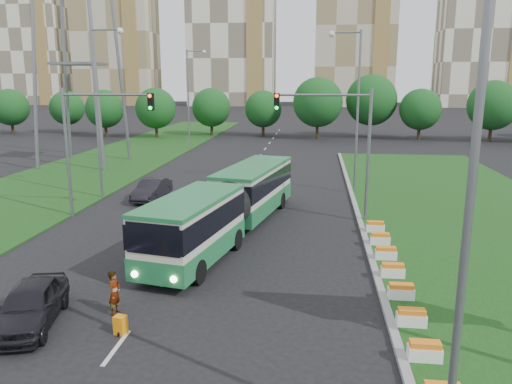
# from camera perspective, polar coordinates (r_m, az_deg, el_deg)

# --- Properties ---
(ground) EXTENTS (360.00, 360.00, 0.00)m
(ground) POSITION_cam_1_polar(r_m,az_deg,el_deg) (21.96, -2.22, -10.00)
(ground) COLOR black
(ground) RESTS_ON ground
(grass_median) EXTENTS (14.00, 60.00, 0.15)m
(grass_median) POSITION_cam_1_polar(r_m,az_deg,el_deg) (30.82, 25.06, -4.34)
(grass_median) COLOR #154112
(grass_median) RESTS_ON ground
(median_kerb) EXTENTS (0.30, 60.00, 0.18)m
(median_kerb) POSITION_cam_1_polar(r_m,az_deg,el_deg) (29.37, 12.05, -4.17)
(median_kerb) COLOR gray
(median_kerb) RESTS_ON ground
(left_verge) EXTENTS (12.00, 110.00, 0.10)m
(left_verge) POSITION_cam_1_polar(r_m,az_deg,el_deg) (50.47, -18.21, 2.46)
(left_verge) COLOR #154112
(left_verge) RESTS_ON ground
(lane_markings) EXTENTS (0.20, 100.00, 0.01)m
(lane_markings) POSITION_cam_1_polar(r_m,az_deg,el_deg) (41.36, -2.01, 0.88)
(lane_markings) COLOR beige
(lane_markings) RESTS_ON ground
(flower_planters) EXTENTS (1.10, 15.90, 0.60)m
(flower_planters) POSITION_cam_1_polar(r_m,az_deg,el_deg) (21.55, 15.78, -9.65)
(flower_planters) COLOR white
(flower_planters) RESTS_ON grass_median
(traffic_mast_median) EXTENTS (5.76, 0.32, 8.00)m
(traffic_mast_median) POSITION_cam_1_polar(r_m,az_deg,el_deg) (30.20, 9.77, 6.59)
(traffic_mast_median) COLOR slate
(traffic_mast_median) RESTS_ON ground
(traffic_mast_left) EXTENTS (5.76, 0.32, 8.00)m
(traffic_mast_left) POSITION_cam_1_polar(r_m,az_deg,el_deg) (32.19, -18.37, 6.50)
(traffic_mast_left) COLOR slate
(traffic_mast_left) RESTS_ON ground
(street_lamps) EXTENTS (36.00, 60.00, 12.00)m
(street_lamps) POSITION_cam_1_polar(r_m,az_deg,el_deg) (30.74, -4.97, 8.05)
(street_lamps) COLOR slate
(street_lamps) RESTS_ON ground
(tree_line) EXTENTS (120.00, 8.00, 9.00)m
(tree_line) POSITION_cam_1_polar(r_m,az_deg,el_deg) (75.41, 12.10, 9.41)
(tree_line) COLOR #134819
(tree_line) RESTS_ON ground
(apartment_tower_west) EXTENTS (26.00, 15.00, 48.00)m
(apartment_tower_west) POSITION_cam_1_polar(r_m,az_deg,el_deg) (183.84, -15.73, 17.10)
(apartment_tower_west) COLOR beige
(apartment_tower_west) RESTS_ON ground
(apartment_tower_cwest) EXTENTS (28.00, 15.00, 52.00)m
(apartment_tower_cwest) POSITION_cam_1_polar(r_m,az_deg,el_deg) (173.22, -2.76, 18.50)
(apartment_tower_cwest) COLOR white
(apartment_tower_cwest) RESTS_ON ground
(apartment_tower_ceast) EXTENTS (25.00, 15.00, 50.00)m
(apartment_tower_ceast) POSITION_cam_1_polar(r_m,az_deg,el_deg) (171.21, 11.26, 18.01)
(apartment_tower_ceast) COLOR beige
(apartment_tower_ceast) RESTS_ON ground
(apartment_tower_east) EXTENTS (27.00, 15.00, 47.00)m
(apartment_tower_east) POSITION_cam_1_polar(r_m,az_deg,el_deg) (178.34, 24.72, 16.43)
(apartment_tower_east) COLOR white
(apartment_tower_east) RESTS_ON ground
(midrise_west) EXTENTS (22.00, 14.00, 36.00)m
(midrise_west) POSITION_cam_1_polar(r_m,az_deg,el_deg) (196.57, -24.00, 14.43)
(midrise_west) COLOR white
(midrise_west) RESTS_ON ground
(articulated_bus) EXTENTS (2.66, 17.07, 2.81)m
(articulated_bus) POSITION_cam_1_polar(r_m,az_deg,el_deg) (27.75, -3.28, -1.40)
(articulated_bus) COLOR beige
(articulated_bus) RESTS_ON ground
(car_left_near) EXTENTS (2.78, 4.80, 1.54)m
(car_left_near) POSITION_cam_1_polar(r_m,az_deg,el_deg) (19.61, -24.38, -11.62)
(car_left_near) COLOR black
(car_left_near) RESTS_ON ground
(car_left_far) EXTENTS (1.84, 4.58, 1.48)m
(car_left_far) POSITION_cam_1_polar(r_m,az_deg,el_deg) (36.71, -11.83, 0.27)
(car_left_far) COLOR black
(car_left_far) RESTS_ON ground
(pedestrian) EXTENTS (0.46, 0.65, 1.66)m
(pedestrian) POSITION_cam_1_polar(r_m,az_deg,el_deg) (19.39, -15.86, -11.02)
(pedestrian) COLOR gray
(pedestrian) RESTS_ON ground
(shopping_trolley) EXTENTS (0.39, 0.41, 0.66)m
(shopping_trolley) POSITION_cam_1_polar(r_m,az_deg,el_deg) (18.13, -15.23, -14.46)
(shopping_trolley) COLOR orange
(shopping_trolley) RESTS_ON ground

